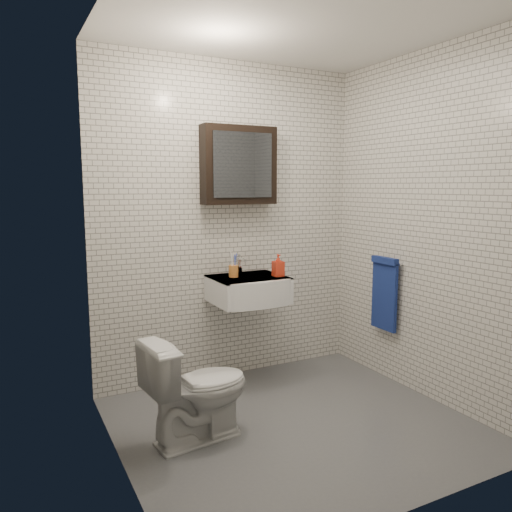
# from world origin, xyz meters

# --- Properties ---
(ground) EXTENTS (2.20, 2.00, 0.01)m
(ground) POSITION_xyz_m (0.00, 0.00, 0.01)
(ground) COLOR #54575C
(ground) RESTS_ON ground
(room_shell) EXTENTS (2.22, 2.02, 2.51)m
(room_shell) POSITION_xyz_m (0.00, 0.00, 1.47)
(room_shell) COLOR silver
(room_shell) RESTS_ON ground
(washbasin) EXTENTS (0.55, 0.50, 0.20)m
(washbasin) POSITION_xyz_m (0.05, 0.73, 0.76)
(washbasin) COLOR white
(washbasin) RESTS_ON room_shell
(faucet) EXTENTS (0.06, 0.20, 0.15)m
(faucet) POSITION_xyz_m (0.05, 0.93, 0.92)
(faucet) COLOR silver
(faucet) RESTS_ON washbasin
(mirror_cabinet) EXTENTS (0.60, 0.15, 0.60)m
(mirror_cabinet) POSITION_xyz_m (0.05, 0.93, 1.70)
(mirror_cabinet) COLOR black
(mirror_cabinet) RESTS_ON room_shell
(towel_rail) EXTENTS (0.09, 0.30, 0.58)m
(towel_rail) POSITION_xyz_m (1.04, 0.35, 0.72)
(towel_rail) COLOR silver
(towel_rail) RESTS_ON room_shell
(toothbrush_cup) EXTENTS (0.09, 0.09, 0.20)m
(toothbrush_cup) POSITION_xyz_m (-0.06, 0.81, 0.90)
(toothbrush_cup) COLOR #CC7933
(toothbrush_cup) RESTS_ON washbasin
(soap_bottle) EXTENTS (0.08, 0.08, 0.17)m
(soap_bottle) POSITION_xyz_m (0.27, 0.68, 0.94)
(soap_bottle) COLOR #FF5D1A
(soap_bottle) RESTS_ON washbasin
(toilet) EXTENTS (0.68, 0.44, 0.65)m
(toilet) POSITION_xyz_m (-0.62, 0.11, 0.33)
(toilet) COLOR silver
(toilet) RESTS_ON ground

